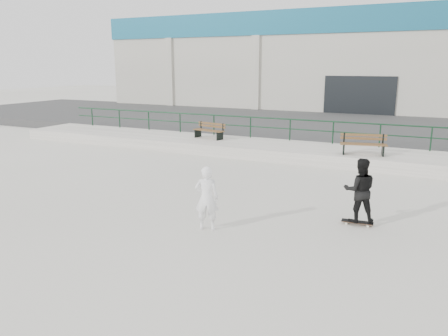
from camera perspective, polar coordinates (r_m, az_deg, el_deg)
The scene contains 10 objects.
ground at distance 10.87m, azimuth -3.78°, elevation -8.10°, with size 120.00×120.00×0.00m, color #B9B7A9.
ledge at distance 19.33m, azimuth 10.21°, elevation 2.02°, with size 30.00×3.00×0.50m, color #B3ADA3.
parking_strip at distance 27.51m, azimuth 15.07°, elevation 5.10°, with size 60.00×14.00×0.50m, color #3E3E3E.
railing at distance 20.40m, azimuth 11.33°, elevation 5.39°, with size 28.00×0.06×1.03m.
commercial_building at distance 41.09m, azimuth 19.31°, elevation 13.45°, with size 44.20×16.33×8.00m.
bench_left at distance 21.13m, azimuth -1.91°, elevation 4.91°, with size 1.72×0.81×0.76m.
bench_right at distance 18.10m, azimuth 17.74°, elevation 2.95°, with size 1.85×0.87×0.82m.
skateboard at distance 11.67m, azimuth 17.02°, elevation -6.77°, with size 0.79×0.26×0.09m.
standing_skater at distance 11.42m, azimuth 17.30°, elevation -2.80°, with size 0.80×0.62×1.64m, color black.
seated_skater at distance 10.66m, azimuth -2.28°, elevation -3.96°, with size 0.58×0.38×1.60m, color white.
Camera 1 is at (5.04, -8.79, 3.96)m, focal length 35.00 mm.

